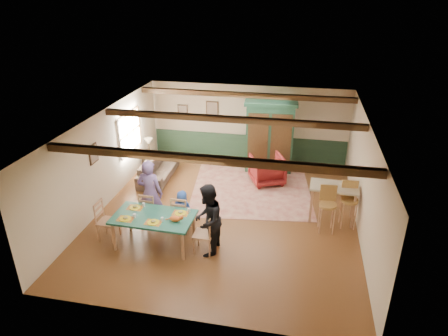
% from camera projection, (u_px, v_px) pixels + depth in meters
% --- Properties ---
extents(floor, '(8.00, 8.00, 0.00)m').
position_uv_depth(floor, '(227.00, 213.00, 11.16)').
color(floor, '#532F17').
rests_on(floor, ground).
extents(wall_back, '(7.00, 0.02, 2.70)m').
position_uv_depth(wall_back, '(248.00, 123.00, 14.16)').
color(wall_back, beige).
rests_on(wall_back, floor).
extents(wall_left, '(0.02, 8.00, 2.70)m').
position_uv_depth(wall_left, '(105.00, 159.00, 11.22)').
color(wall_left, beige).
rests_on(wall_left, floor).
extents(wall_right, '(0.02, 8.00, 2.70)m').
position_uv_depth(wall_right, '(364.00, 181.00, 9.96)').
color(wall_right, beige).
rests_on(wall_right, floor).
extents(ceiling, '(7.00, 8.00, 0.02)m').
position_uv_depth(ceiling, '(227.00, 120.00, 10.03)').
color(ceiling, silver).
rests_on(ceiling, wall_back).
extents(wainscot_back, '(6.95, 0.03, 0.90)m').
position_uv_depth(wainscot_back, '(248.00, 147.00, 14.52)').
color(wainscot_back, '#1C3422').
rests_on(wainscot_back, floor).
extents(ceiling_beam_front, '(6.95, 0.16, 0.16)m').
position_uv_depth(ceiling_beam_front, '(205.00, 159.00, 8.02)').
color(ceiling_beam_front, black).
rests_on(ceiling_beam_front, ceiling).
extents(ceiling_beam_mid, '(6.95, 0.16, 0.16)m').
position_uv_depth(ceiling_beam_mid, '(230.00, 119.00, 10.43)').
color(ceiling_beam_mid, black).
rests_on(ceiling_beam_mid, ceiling).
extents(ceiling_beam_back, '(6.95, 0.16, 0.16)m').
position_uv_depth(ceiling_beam_back, '(245.00, 95.00, 12.74)').
color(ceiling_beam_back, black).
rests_on(ceiling_beam_back, ceiling).
extents(window_left, '(0.06, 1.60, 1.30)m').
position_uv_depth(window_left, '(130.00, 132.00, 12.65)').
color(window_left, white).
rests_on(window_left, wall_left).
extents(picture_left_wall, '(0.04, 0.42, 0.52)m').
position_uv_depth(picture_left_wall, '(93.00, 154.00, 10.52)').
color(picture_left_wall, gray).
rests_on(picture_left_wall, wall_left).
extents(picture_back_a, '(0.45, 0.04, 0.55)m').
position_uv_depth(picture_back_a, '(212.00, 109.00, 14.18)').
color(picture_back_a, gray).
rests_on(picture_back_a, wall_back).
extents(picture_back_b, '(0.38, 0.04, 0.48)m').
position_uv_depth(picture_back_b, '(183.00, 111.00, 14.44)').
color(picture_back_b, gray).
rests_on(picture_back_b, wall_back).
extents(dining_table, '(1.95, 1.12, 0.80)m').
position_uv_depth(dining_table, '(155.00, 231.00, 9.64)').
color(dining_table, '#1A5444').
rests_on(dining_table, floor).
extents(dining_chair_far_left, '(0.46, 0.48, 1.01)m').
position_uv_depth(dining_chair_far_left, '(150.00, 209.00, 10.36)').
color(dining_chair_far_left, '#AB7855').
rests_on(dining_chair_far_left, floor).
extents(dining_chair_far_right, '(0.46, 0.48, 1.01)m').
position_uv_depth(dining_chair_far_right, '(181.00, 213.00, 10.19)').
color(dining_chair_far_right, '#AB7855').
rests_on(dining_chair_far_right, floor).
extents(dining_chair_end_left, '(0.48, 0.46, 1.01)m').
position_uv_depth(dining_chair_end_left, '(108.00, 221.00, 9.84)').
color(dining_chair_end_left, '#AB7855').
rests_on(dining_chair_end_left, floor).
extents(dining_chair_end_right, '(0.48, 0.46, 1.01)m').
position_uv_depth(dining_chair_end_right, '(203.00, 233.00, 9.34)').
color(dining_chair_end_right, '#AB7855').
rests_on(dining_chair_end_right, floor).
extents(person_man, '(0.68, 0.46, 1.84)m').
position_uv_depth(person_man, '(150.00, 193.00, 10.26)').
color(person_man, '#715897').
rests_on(person_man, floor).
extents(person_woman, '(0.69, 0.87, 1.76)m').
position_uv_depth(person_woman, '(208.00, 220.00, 9.16)').
color(person_woman, black).
rests_on(person_woman, floor).
extents(person_child, '(0.53, 0.36, 1.07)m').
position_uv_depth(person_child, '(182.00, 210.00, 10.25)').
color(person_child, '#274B9F').
rests_on(person_child, floor).
extents(cat, '(0.39, 0.16, 0.19)m').
position_uv_depth(cat, '(175.00, 218.00, 9.21)').
color(cat, orange).
rests_on(cat, dining_table).
extents(place_setting_near_left, '(0.44, 0.33, 0.11)m').
position_uv_depth(place_setting_near_left, '(125.00, 217.00, 9.33)').
color(place_setting_near_left, yellow).
rests_on(place_setting_near_left, dining_table).
extents(place_setting_near_center, '(0.44, 0.33, 0.11)m').
position_uv_depth(place_setting_near_center, '(153.00, 221.00, 9.19)').
color(place_setting_near_center, yellow).
rests_on(place_setting_near_center, dining_table).
extents(place_setting_far_left, '(0.44, 0.33, 0.11)m').
position_uv_depth(place_setting_far_left, '(135.00, 206.00, 9.80)').
color(place_setting_far_left, yellow).
rests_on(place_setting_far_left, dining_table).
extents(place_setting_far_right, '(0.44, 0.33, 0.11)m').
position_uv_depth(place_setting_far_right, '(180.00, 212.00, 9.56)').
color(place_setting_far_right, yellow).
rests_on(place_setting_far_right, dining_table).
extents(area_rug, '(4.10, 4.68, 0.01)m').
position_uv_depth(area_rug, '(251.00, 184.00, 12.74)').
color(area_rug, '#C7AE90').
rests_on(area_rug, floor).
extents(armoire, '(1.75, 0.81, 2.41)m').
position_uv_depth(armoire, '(270.00, 137.00, 13.28)').
color(armoire, '#153624').
rests_on(armoire, floor).
extents(armchair, '(1.30, 1.32, 0.92)m').
position_uv_depth(armchair, '(267.00, 169.00, 12.71)').
color(armchair, '#541014').
rests_on(armchair, floor).
extents(sofa, '(0.91, 2.16, 0.62)m').
position_uv_depth(sofa, '(158.00, 169.00, 13.08)').
color(sofa, '#3C2F25').
rests_on(sofa, floor).
extents(end_table, '(0.47, 0.47, 0.55)m').
position_uv_depth(end_table, '(150.00, 159.00, 13.89)').
color(end_table, black).
rests_on(end_table, floor).
extents(table_lamp, '(0.31, 0.31, 0.51)m').
position_uv_depth(table_lamp, '(149.00, 145.00, 13.67)').
color(table_lamp, beige).
rests_on(table_lamp, end_table).
extents(counter_table, '(1.28, 0.79, 1.03)m').
position_uv_depth(counter_table, '(332.00, 203.00, 10.62)').
color(counter_table, beige).
rests_on(counter_table, floor).
extents(bar_stool_left, '(0.47, 0.51, 1.24)m').
position_uv_depth(bar_stool_left, '(327.00, 210.00, 10.08)').
color(bar_stool_left, '#A47A3F').
rests_on(bar_stool_left, floor).
extents(bar_stool_right, '(0.47, 0.51, 1.24)m').
position_uv_depth(bar_stool_right, '(349.00, 205.00, 10.30)').
color(bar_stool_right, '#A47A3F').
rests_on(bar_stool_right, floor).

